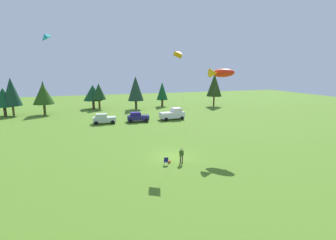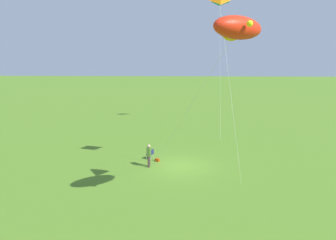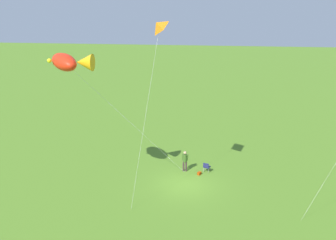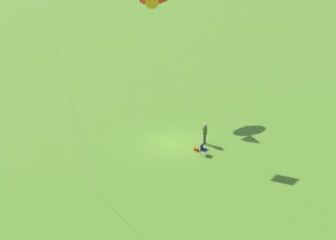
{
  "view_description": "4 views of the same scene",
  "coord_description": "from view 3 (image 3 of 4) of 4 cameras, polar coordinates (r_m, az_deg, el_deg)",
  "views": [
    {
      "loc": [
        -9.9,
        -27.89,
        10.22
      ],
      "look_at": [
        -1.18,
        -1.84,
        4.84
      ],
      "focal_mm": 28.0,
      "sensor_mm": 36.0,
      "label": 1
    },
    {
      "loc": [
        23.49,
        -0.29,
        8.79
      ],
      "look_at": [
        -0.05,
        -0.97,
        3.57
      ],
      "focal_mm": 35.0,
      "sensor_mm": 36.0,
      "label": 2
    },
    {
      "loc": [
        -1.62,
        26.84,
        14.09
      ],
      "look_at": [
        1.21,
        0.83,
        5.43
      ],
      "focal_mm": 42.0,
      "sensor_mm": 36.0,
      "label": 3
    },
    {
      "loc": [
        -32.09,
        -3.57,
        16.59
      ],
      "look_at": [
        -0.76,
        0.33,
        2.29
      ],
      "focal_mm": 50.0,
      "sensor_mm": 36.0,
      "label": 4
    }
  ],
  "objects": [
    {
      "name": "person_kite_flyer",
      "position": [
        32.08,
        2.47,
        -5.75
      ],
      "size": [
        0.53,
        0.4,
        1.74
      ],
      "rotation": [
        0.0,
        0.0,
        4.51
      ],
      "color": "#422E30",
      "rests_on": "ground"
    },
    {
      "name": "backpack_on_grass",
      "position": [
        31.92,
        4.57,
        -7.72
      ],
      "size": [
        0.35,
        0.39,
        0.22
      ],
      "primitive_type": "cube",
      "rotation": [
        0.0,
        0.0,
        4.16
      ],
      "color": "#A93606",
      "rests_on": "ground"
    },
    {
      "name": "kite_delta_orange",
      "position": [
        24.79,
        -1.75,
        13.34
      ],
      "size": [
        2.27,
        2.43,
        12.45
      ],
      "color": "orange",
      "rests_on": "ground"
    },
    {
      "name": "folding_chair",
      "position": [
        32.24,
        5.61,
        -6.74
      ],
      "size": [
        0.62,
        0.62,
        0.82
      ],
      "rotation": [
        0.0,
        0.0,
        4.34
      ],
      "color": "navy",
      "rests_on": "ground"
    },
    {
      "name": "kite_large_fish",
      "position": [
        26.35,
        -14.15,
        8.15
      ],
      "size": [
        9.11,
        6.22,
        10.29
      ],
      "color": "red",
      "rests_on": "ground"
    },
    {
      "name": "ground_plane",
      "position": [
        30.35,
        2.48,
        -9.36
      ],
      "size": [
        160.0,
        160.0,
        0.0
      ],
      "primitive_type": "plane",
      "color": "#4F7A22"
    }
  ]
}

